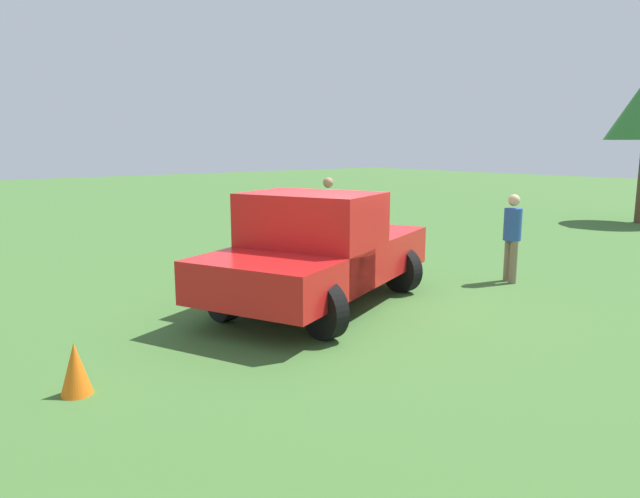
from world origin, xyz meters
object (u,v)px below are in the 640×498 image
person_bystander (328,212)px  traffic_cone (75,369)px  pickup_truck (316,248)px  person_visitor (512,233)px

person_bystander → traffic_cone: (4.08, -6.81, -0.74)m
pickup_truck → traffic_cone: pickup_truck is taller
traffic_cone → person_visitor: bearing=90.0°
pickup_truck → person_visitor: size_ratio=2.98×
person_bystander → traffic_cone: person_bystander is taller
pickup_truck → person_bystander: bearing=25.4°
person_bystander → person_visitor: bearing=-138.7°
person_visitor → traffic_cone: person_visitor is taller
traffic_cone → person_bystander: bearing=120.9°
pickup_truck → traffic_cone: bearing=172.1°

